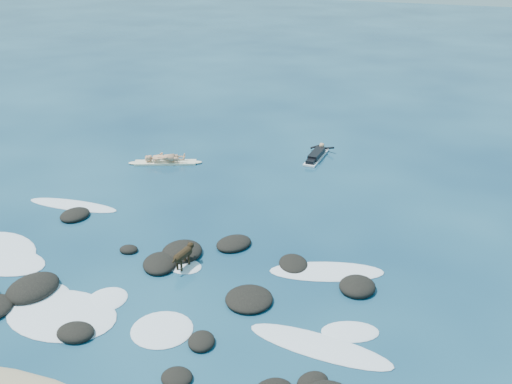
% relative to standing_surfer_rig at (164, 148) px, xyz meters
% --- Properties ---
extents(ground, '(160.00, 160.00, 0.00)m').
position_rel_standing_surfer_rig_xyz_m(ground, '(4.75, -7.21, -0.76)').
color(ground, '#0A2642').
rests_on(ground, ground).
extents(reef_rocks, '(12.58, 7.87, 0.62)m').
position_rel_standing_surfer_rig_xyz_m(reef_rocks, '(4.77, -9.62, -0.65)').
color(reef_rocks, black).
rests_on(reef_rocks, ground).
extents(breaking_foam, '(15.21, 7.66, 0.12)m').
position_rel_standing_surfer_rig_xyz_m(breaking_foam, '(3.18, -9.24, -0.75)').
color(breaking_foam, white).
rests_on(breaking_foam, ground).
extents(standing_surfer_rig, '(3.23, 1.68, 1.93)m').
position_rel_standing_surfer_rig_xyz_m(standing_surfer_rig, '(0.00, 0.00, 0.00)').
color(standing_surfer_rig, '#FCEFC9').
rests_on(standing_surfer_rig, ground).
extents(paddling_surfer_rig, '(1.23, 2.72, 0.47)m').
position_rel_standing_surfer_rig_xyz_m(paddling_surfer_rig, '(6.28, 3.32, -0.60)').
color(paddling_surfer_rig, white).
rests_on(paddling_surfer_rig, ground).
extents(dog, '(0.38, 1.19, 0.75)m').
position_rel_standing_surfer_rig_xyz_m(dog, '(5.16, -7.63, -0.26)').
color(dog, black).
rests_on(dog, ground).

